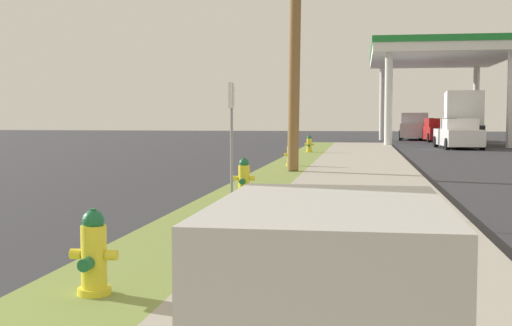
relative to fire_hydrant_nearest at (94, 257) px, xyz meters
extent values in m
cylinder|color=yellow|center=(0.00, 0.01, -0.30)|extent=(0.29, 0.29, 0.06)
cylinder|color=yellow|center=(0.00, 0.01, -0.03)|extent=(0.22, 0.22, 0.60)
sphere|color=#196038|center=(0.00, 0.01, 0.31)|extent=(0.19, 0.19, 0.19)
cylinder|color=#196038|center=(0.00, 0.01, 0.39)|extent=(0.06, 0.06, 0.05)
cylinder|color=yellow|center=(-0.16, 0.01, 0.02)|extent=(0.10, 0.09, 0.09)
cylinder|color=yellow|center=(0.16, 0.01, 0.02)|extent=(0.10, 0.09, 0.09)
cylinder|color=#196038|center=(0.00, -0.16, -0.03)|extent=(0.11, 0.12, 0.11)
cylinder|color=yellow|center=(0.02, 7.38, -0.30)|extent=(0.29, 0.29, 0.06)
cylinder|color=yellow|center=(0.02, 7.38, -0.03)|extent=(0.22, 0.22, 0.60)
sphere|color=#196038|center=(0.02, 7.38, 0.31)|extent=(0.19, 0.19, 0.19)
cylinder|color=#196038|center=(0.02, 7.38, 0.39)|extent=(0.06, 0.06, 0.05)
cylinder|color=yellow|center=(-0.14, 7.38, 0.02)|extent=(0.10, 0.09, 0.09)
cylinder|color=yellow|center=(0.18, 7.38, 0.02)|extent=(0.10, 0.09, 0.09)
cylinder|color=#196038|center=(0.02, 7.21, -0.03)|extent=(0.11, 0.12, 0.11)
cylinder|color=yellow|center=(0.04, 15.77, -0.30)|extent=(0.29, 0.29, 0.06)
cylinder|color=yellow|center=(0.04, 15.77, -0.03)|extent=(0.22, 0.22, 0.60)
sphere|color=#196038|center=(0.04, 15.77, 0.31)|extent=(0.19, 0.19, 0.19)
cylinder|color=#196038|center=(0.04, 15.77, 0.39)|extent=(0.06, 0.06, 0.05)
cylinder|color=yellow|center=(-0.12, 15.77, 0.02)|extent=(0.10, 0.09, 0.09)
cylinder|color=yellow|center=(0.20, 15.77, 0.02)|extent=(0.10, 0.09, 0.09)
cylinder|color=#196038|center=(0.04, 15.60, -0.03)|extent=(0.11, 0.12, 0.11)
cylinder|color=yellow|center=(-0.01, 24.12, -0.30)|extent=(0.29, 0.29, 0.06)
cylinder|color=yellow|center=(-0.01, 24.12, -0.03)|extent=(0.22, 0.22, 0.60)
sphere|color=#196038|center=(-0.01, 24.12, 0.31)|extent=(0.19, 0.19, 0.19)
cylinder|color=#196038|center=(-0.01, 24.12, 0.39)|extent=(0.06, 0.06, 0.05)
cylinder|color=yellow|center=(-0.17, 24.12, 0.02)|extent=(0.10, 0.09, 0.09)
cylinder|color=yellow|center=(0.15, 24.12, 0.02)|extent=(0.10, 0.09, 0.09)
cylinder|color=#196038|center=(-0.01, 23.95, -0.03)|extent=(0.11, 0.12, 0.11)
cylinder|color=gray|center=(0.06, 5.93, 0.72)|extent=(0.05, 0.05, 2.10)
cube|color=white|center=(0.06, 5.93, 1.57)|extent=(0.04, 0.36, 0.44)
cylinder|color=silver|center=(3.70, 32.77, 2.15)|extent=(0.44, 0.44, 5.20)
cylinder|color=silver|center=(10.20, 32.77, 2.15)|extent=(0.44, 0.44, 5.20)
cylinder|color=silver|center=(3.70, 44.13, 2.15)|extent=(0.44, 0.44, 5.20)
cylinder|color=silver|center=(10.20, 44.13, 2.15)|extent=(0.44, 0.44, 5.20)
cube|color=white|center=(6.95, 38.45, 5.00)|extent=(8.29, 13.16, 0.50)
cube|color=#1E8433|center=(6.95, 38.45, 5.43)|extent=(8.39, 13.26, 0.36)
cube|color=#47474C|center=(6.95, 32.77, 0.35)|extent=(0.70, 1.10, 1.60)
cube|color=#47474C|center=(6.95, 44.13, 0.35)|extent=(0.70, 1.10, 1.60)
cube|color=white|center=(7.29, 31.45, 0.14)|extent=(2.10, 4.60, 0.85)
cube|color=white|center=(7.30, 31.22, 0.85)|extent=(1.72, 2.12, 0.56)
cylinder|color=black|center=(6.33, 33.09, -0.15)|extent=(0.26, 0.61, 0.60)
cylinder|color=black|center=(8.04, 33.20, -0.15)|extent=(0.26, 0.61, 0.60)
cylinder|color=black|center=(6.54, 29.70, -0.15)|extent=(0.26, 0.61, 0.60)
cylinder|color=black|center=(8.25, 29.81, -0.15)|extent=(0.26, 0.61, 0.60)
cube|color=red|center=(7.36, 41.95, 0.14)|extent=(2.17, 4.63, 0.85)
cube|color=red|center=(7.38, 41.73, 0.85)|extent=(1.76, 2.14, 0.56)
cylinder|color=black|center=(6.37, 43.58, -0.15)|extent=(0.27, 0.62, 0.60)
cylinder|color=black|center=(8.09, 43.71, -0.15)|extent=(0.27, 0.62, 0.60)
cylinder|color=black|center=(6.64, 40.19, -0.15)|extent=(0.27, 0.62, 0.60)
cylinder|color=black|center=(8.35, 40.32, -0.15)|extent=(0.27, 0.62, 0.60)
cube|color=black|center=(8.04, 35.45, 0.26)|extent=(2.47, 6.53, 1.00)
cube|color=white|center=(7.98, 34.68, 1.71)|extent=(2.25, 4.10, 1.90)
cube|color=black|center=(8.19, 37.49, 1.21)|extent=(1.99, 2.18, 0.90)
cylinder|color=black|center=(7.29, 38.16, -0.07)|extent=(0.28, 0.77, 0.76)
cylinder|color=black|center=(9.18, 38.02, -0.07)|extent=(0.28, 0.77, 0.76)
cylinder|color=black|center=(6.89, 32.88, -0.07)|extent=(0.28, 0.77, 0.76)
cylinder|color=black|center=(8.79, 32.73, -0.07)|extent=(0.28, 0.77, 0.76)
cube|color=#BCBCC1|center=(6.10, 45.34, 0.26)|extent=(2.44, 5.55, 1.00)
cube|color=#BCBCC1|center=(6.02, 44.37, 1.14)|extent=(2.00, 2.20, 0.76)
cube|color=#BCBCC1|center=(6.19, 46.52, 0.88)|extent=(2.11, 3.06, 0.24)
cylinder|color=black|center=(6.86, 43.12, -0.07)|extent=(0.28, 0.78, 0.76)
cylinder|color=black|center=(4.97, 43.27, -0.07)|extent=(0.28, 0.78, 0.76)
cylinder|color=black|center=(7.22, 47.40, -0.07)|extent=(0.28, 0.78, 0.76)
cylinder|color=black|center=(5.33, 47.56, -0.07)|extent=(0.28, 0.78, 0.76)
camera|label=1|loc=(2.27, -5.45, 1.20)|focal=47.44mm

